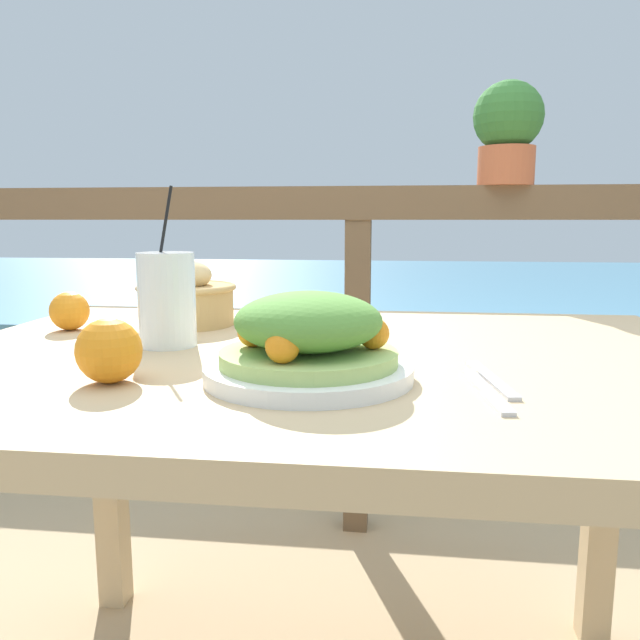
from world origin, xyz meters
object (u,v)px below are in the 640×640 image
(salad_plate, at_px, (311,342))
(drink_glass, at_px, (167,299))
(potted_plant, at_px, (508,130))
(bread_basket, at_px, (187,298))

(salad_plate, xyz_separation_m, drink_glass, (-0.25, 0.18, 0.03))
(salad_plate, height_order, potted_plant, potted_plant)
(drink_glass, bearing_deg, potted_plant, 51.44)
(salad_plate, distance_m, drink_glass, 0.31)
(salad_plate, height_order, bread_basket, bread_basket)
(drink_glass, bearing_deg, salad_plate, -35.49)
(drink_glass, xyz_separation_m, bread_basket, (-0.04, 0.20, -0.02))
(salad_plate, bearing_deg, potted_plant, 68.61)
(salad_plate, height_order, drink_glass, drink_glass)
(salad_plate, distance_m, potted_plant, 1.13)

